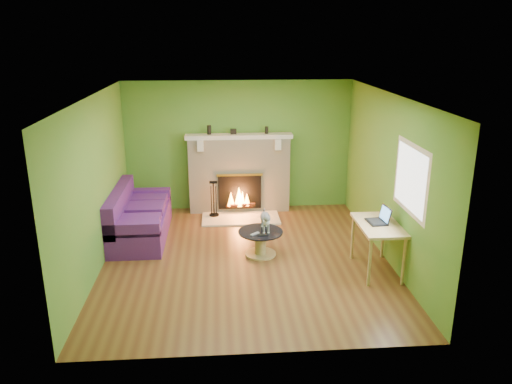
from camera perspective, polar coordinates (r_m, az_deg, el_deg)
floor at (r=8.11m, az=-1.16°, el=-7.61°), size 5.00×5.00×0.00m
ceiling at (r=7.38m, az=-1.28°, el=10.94°), size 5.00×5.00×0.00m
wall_back at (r=10.07m, az=-2.00°, el=5.27°), size 5.00×0.00×5.00m
wall_front at (r=5.30m, az=0.29°, el=-6.48°), size 5.00×0.00×5.00m
wall_left at (r=7.86m, az=-17.82°, el=0.81°), size 0.00×5.00×5.00m
wall_right at (r=8.08m, az=14.93°, el=1.53°), size 0.00×5.00×5.00m
window_frame at (r=7.20m, az=17.29°, el=1.42°), size 0.00×1.20×1.20m
window_pane at (r=7.20m, az=17.23°, el=1.42°), size 0.00×1.06×1.06m
fireplace at (r=10.02m, az=-1.93°, el=2.10°), size 2.10×0.46×1.58m
hearth at (r=9.76m, az=-1.75°, el=-3.00°), size 1.50×0.75×0.03m
mantel at (r=9.82m, az=-1.97°, el=6.38°), size 2.10×0.28×0.08m
sofa at (r=9.06m, az=-13.38°, el=-2.99°), size 0.89×1.97×0.88m
coffee_table at (r=8.16m, az=0.51°, el=-5.64°), size 0.73×0.73×0.41m
desk at (r=7.67m, az=13.80°, el=-4.20°), size 0.60×1.04×0.77m
cat at (r=8.08m, az=1.06°, el=-3.20°), size 0.22×0.57×0.35m
remote_silver at (r=7.97m, az=-0.13°, el=-4.80°), size 0.16×0.14×0.02m
remote_black at (r=7.92m, az=0.77°, el=-4.94°), size 0.16×0.06×0.02m
laptop at (r=7.63m, az=13.66°, el=-2.55°), size 0.32×0.36×0.25m
fire_tools at (r=9.77m, az=-4.86°, el=-0.73°), size 0.19×0.19×0.71m
mantel_vase_left at (r=9.81m, az=-5.38°, el=7.09°), size 0.08×0.08×0.18m
mantel_vase_right at (r=9.86m, az=1.22°, el=7.09°), size 0.07×0.07×0.14m
mantel_box at (r=9.82m, az=-2.60°, el=6.92°), size 0.12×0.08×0.10m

